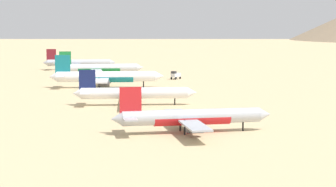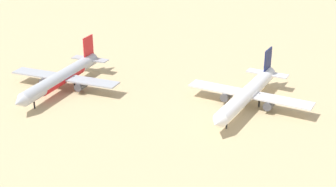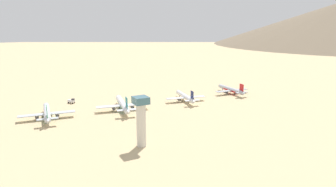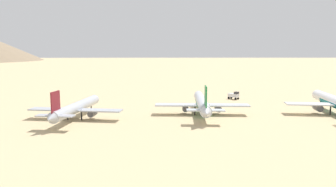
% 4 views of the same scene
% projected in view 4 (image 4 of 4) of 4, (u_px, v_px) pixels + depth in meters
% --- Properties ---
extents(ground_plane, '(1800.00, 1800.00, 0.00)m').
position_uv_depth(ground_plane, '(333.00, 112.00, 119.41)').
color(ground_plane, tan).
extents(parked_jet_2, '(46.27, 37.90, 13.41)m').
position_uv_depth(parked_jet_2, '(336.00, 102.00, 114.61)').
color(parked_jet_2, white).
rests_on(parked_jet_2, ground).
extents(parked_jet_3, '(43.56, 35.49, 12.56)m').
position_uv_depth(parked_jet_3, '(202.00, 103.00, 115.16)').
color(parked_jet_3, silver).
rests_on(parked_jet_3, ground).
extents(parked_jet_4, '(40.72, 33.35, 11.80)m').
position_uv_depth(parked_jet_4, '(77.00, 108.00, 106.85)').
color(parked_jet_4, '#B2B7C1').
rests_on(parked_jet_4, ground).
extents(service_truck, '(5.55, 5.31, 3.90)m').
position_uv_depth(service_truck, '(234.00, 95.00, 149.84)').
color(service_truck, silver).
rests_on(service_truck, ground).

